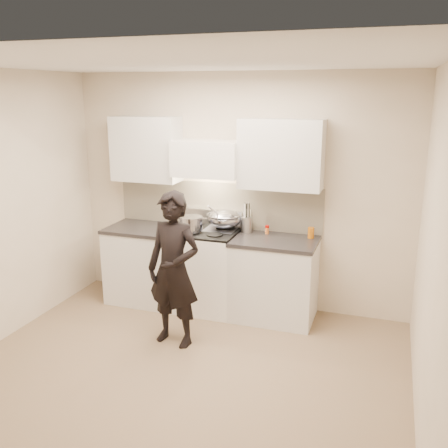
% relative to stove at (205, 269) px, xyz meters
% --- Properties ---
extents(ground_plane, '(4.00, 4.00, 0.00)m').
position_rel_stove_xyz_m(ground_plane, '(0.30, -1.42, -0.47)').
color(ground_plane, '#7E654A').
extents(room_shell, '(4.04, 3.54, 2.70)m').
position_rel_stove_xyz_m(room_shell, '(0.24, -1.05, 1.12)').
color(room_shell, beige).
rests_on(room_shell, ground).
extents(stove, '(0.76, 0.65, 0.96)m').
position_rel_stove_xyz_m(stove, '(0.00, 0.00, 0.00)').
color(stove, white).
rests_on(stove, ground).
extents(counter_right, '(0.92, 0.67, 0.92)m').
position_rel_stove_xyz_m(counter_right, '(0.83, 0.00, -0.01)').
color(counter_right, silver).
rests_on(counter_right, ground).
extents(counter_left, '(0.82, 0.67, 0.92)m').
position_rel_stove_xyz_m(counter_left, '(-0.78, 0.00, -0.01)').
color(counter_left, silver).
rests_on(counter_left, ground).
extents(wok, '(0.41, 0.50, 0.33)m').
position_rel_stove_xyz_m(wok, '(0.20, 0.13, 0.59)').
color(wok, '#A8AABB').
rests_on(wok, stove).
extents(stock_pot, '(0.35, 0.32, 0.17)m').
position_rel_stove_xyz_m(stock_pot, '(-0.11, -0.11, 0.57)').
color(stock_pot, '#A8AABB').
rests_on(stock_pot, stove).
extents(utensil_crock, '(0.13, 0.13, 0.34)m').
position_rel_stove_xyz_m(utensil_crock, '(0.45, 0.17, 0.55)').
color(utensil_crock, silver).
rests_on(utensil_crock, counter_right).
extents(spice_jar, '(0.04, 0.04, 0.10)m').
position_rel_stove_xyz_m(spice_jar, '(0.69, 0.18, 0.50)').
color(spice_jar, '#CC6728').
rests_on(spice_jar, counter_right).
extents(oil_glass, '(0.07, 0.07, 0.12)m').
position_rel_stove_xyz_m(oil_glass, '(1.19, 0.17, 0.51)').
color(oil_glass, '#B65E0B').
rests_on(oil_glass, counter_right).
extents(person, '(0.62, 0.45, 1.56)m').
position_rel_stove_xyz_m(person, '(0.02, -0.89, 0.31)').
color(person, black).
rests_on(person, ground).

